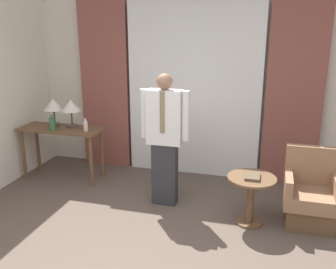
% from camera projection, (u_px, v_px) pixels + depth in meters
% --- Properties ---
extents(wall_back, '(10.00, 0.06, 2.70)m').
position_uv_depth(wall_back, '(195.00, 83.00, 5.44)').
color(wall_back, silver).
rests_on(wall_back, ground_plane).
extents(curtain_sheer_center, '(1.92, 0.06, 2.58)m').
position_uv_depth(curtain_sheer_center, '(193.00, 88.00, 5.34)').
color(curtain_sheer_center, white).
rests_on(curtain_sheer_center, ground_plane).
extents(curtain_drape_left, '(0.75, 0.06, 2.58)m').
position_uv_depth(curtain_drape_left, '(105.00, 84.00, 5.69)').
color(curtain_drape_left, brown).
rests_on(curtain_drape_left, ground_plane).
extents(curtain_drape_right, '(0.75, 0.06, 2.58)m').
position_uv_depth(curtain_drape_right, '(295.00, 93.00, 4.98)').
color(curtain_drape_right, brown).
rests_on(curtain_drape_right, ground_plane).
extents(desk, '(1.19, 0.47, 0.76)m').
position_uv_depth(desk, '(62.00, 137.00, 5.34)').
color(desk, brown).
rests_on(desk, ground_plane).
extents(table_lamp_left, '(0.27, 0.27, 0.40)m').
position_uv_depth(table_lamp_left, '(53.00, 106.00, 5.33)').
color(table_lamp_left, '#4C4238').
rests_on(table_lamp_left, desk).
extents(table_lamp_right, '(0.27, 0.27, 0.40)m').
position_uv_depth(table_lamp_right, '(71.00, 107.00, 5.25)').
color(table_lamp_right, '#4C4238').
rests_on(table_lamp_right, desk).
extents(bottle_near_edge, '(0.06, 0.06, 0.18)m').
position_uv_depth(bottle_near_edge, '(86.00, 126.00, 5.13)').
color(bottle_near_edge, silver).
rests_on(bottle_near_edge, desk).
extents(bottle_by_lamp, '(0.08, 0.08, 0.22)m').
position_uv_depth(bottle_by_lamp, '(52.00, 124.00, 5.15)').
color(bottle_by_lamp, '#336638').
rests_on(bottle_by_lamp, desk).
extents(person, '(0.60, 0.20, 1.63)m').
position_uv_depth(person, '(165.00, 135.00, 4.48)').
color(person, '#2D2D33').
rests_on(person, ground_plane).
extents(armchair, '(0.59, 0.55, 0.85)m').
position_uv_depth(armchair, '(310.00, 197.00, 4.17)').
color(armchair, brown).
rests_on(armchair, ground_plane).
extents(side_table, '(0.54, 0.54, 0.56)m').
position_uv_depth(side_table, '(251.00, 192.00, 4.14)').
color(side_table, brown).
rests_on(side_table, ground_plane).
extents(book, '(0.16, 0.22, 0.03)m').
position_uv_depth(book, '(253.00, 176.00, 4.07)').
color(book, brown).
rests_on(book, side_table).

